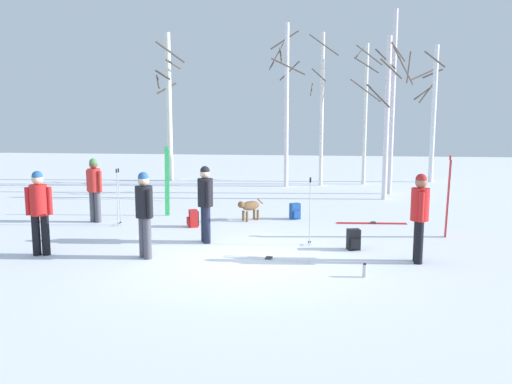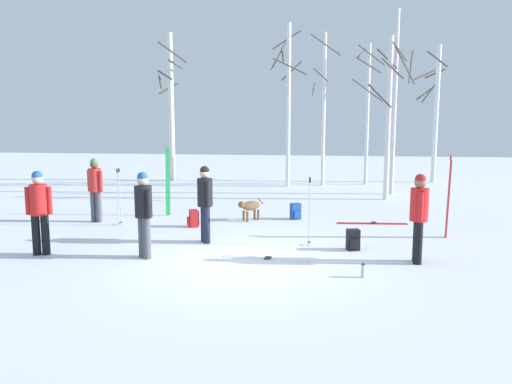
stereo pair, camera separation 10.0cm
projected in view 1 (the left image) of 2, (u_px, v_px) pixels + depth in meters
name	position (u px, v px, depth m)	size (l,w,h in m)	color
ground_plane	(242.00, 260.00, 9.75)	(60.00, 60.00, 0.00)	white
person_0	(39.00, 207.00, 9.95)	(0.51, 0.34, 1.72)	black
person_1	(420.00, 212.00, 9.43)	(0.34, 0.52, 1.72)	black
person_2	(144.00, 209.00, 9.74)	(0.41, 0.38, 1.72)	#4C4C56
person_3	(205.00, 199.00, 11.01)	(0.34, 0.46, 1.72)	#1E2338
person_4	(94.00, 186.00, 13.25)	(0.50, 0.34, 1.72)	#4C4C56
dog	(249.00, 207.00, 13.52)	(0.63, 0.70, 0.57)	brown
ski_pair_planted_0	(167.00, 182.00, 14.16)	(0.15, 0.10, 1.98)	green
ski_pair_planted_1	(448.00, 197.00, 11.46)	(0.02, 0.27, 1.92)	red
ski_pair_lying_0	(372.00, 223.00, 13.18)	(1.84, 0.32, 0.05)	red
ski_pair_lying_1	(267.00, 259.00, 9.78)	(1.71, 0.39, 0.05)	white
ski_poles_0	(118.00, 195.00, 12.82)	(0.07, 0.23, 1.48)	#B2B2BC
ski_poles_1	(310.00, 209.00, 10.77)	(0.07, 0.21, 1.49)	#B2B2BC
backpack_0	(193.00, 219.00, 12.74)	(0.34, 0.32, 0.44)	red
backpack_1	(354.00, 240.00, 10.48)	(0.30, 0.32, 0.44)	black
backpack_2	(295.00, 211.00, 13.76)	(0.33, 0.34, 0.44)	#1E4C99
water_bottle_0	(365.00, 271.00, 8.64)	(0.08, 0.08, 0.25)	silver
birch_tree_0	(169.00, 105.00, 22.28)	(1.52, 1.52, 6.55)	silver
birch_tree_1	(286.00, 101.00, 20.19)	(1.49, 1.51, 6.57)	white
birch_tree_2	(322.00, 108.00, 20.55)	(1.20, 1.12, 6.26)	silver
birch_tree_3	(365.00, 111.00, 20.93)	(1.30, 1.24, 5.88)	silver
birch_tree_4	(387.00, 117.00, 16.85)	(1.27, 0.81, 5.50)	silver
birch_tree_5	(393.00, 101.00, 18.06)	(1.39, 1.19, 6.64)	silver
birch_tree_6	(433.00, 110.00, 21.78)	(1.42, 1.61, 5.94)	silver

